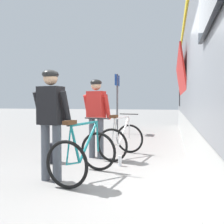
{
  "coord_description": "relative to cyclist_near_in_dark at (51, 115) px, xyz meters",
  "views": [
    {
      "loc": [
        0.98,
        -3.36,
        1.25
      ],
      "look_at": [
        -0.26,
        1.5,
        1.05
      ],
      "focal_mm": 38.43,
      "sensor_mm": 36.0,
      "label": 1
    }
  ],
  "objects": [
    {
      "name": "ground_plane",
      "position": [
        0.89,
        -0.06,
        -1.05
      ],
      "size": [
        80.0,
        80.0,
        0.0
      ],
      "primitive_type": "plane",
      "color": "gray"
    },
    {
      "name": "cyclist_near_in_dark",
      "position": [
        0.0,
        0.0,
        0.0
      ],
      "size": [
        0.64,
        0.36,
        1.76
      ],
      "color": "#4C515B",
      "rests_on": "ground"
    },
    {
      "name": "cyclist_far_in_red",
      "position": [
        0.21,
        1.67,
        0.0
      ],
      "size": [
        0.65,
        0.39,
        1.76
      ],
      "color": "#4C515B",
      "rests_on": "ground"
    },
    {
      "name": "bicycle_near_teal",
      "position": [
        0.47,
        0.22,
        -0.65
      ],
      "size": [
        0.87,
        1.17,
        0.99
      ],
      "color": "black",
      "rests_on": "ground"
    },
    {
      "name": "bicycle_far_white",
      "position": [
        0.74,
        1.9,
        -0.65
      ],
      "size": [
        0.9,
        1.19,
        0.99
      ],
      "color": "black",
      "rests_on": "ground"
    },
    {
      "name": "backpack_on_platform",
      "position": [
        -0.54,
        1.05,
        -0.85
      ],
      "size": [
        0.32,
        0.25,
        0.4
      ],
      "primitive_type": "cube",
      "rotation": [
        0.0,
        0.0,
        0.28
      ],
      "color": "black",
      "rests_on": "ground"
    },
    {
      "name": "water_bottle_near_the_bikes",
      "position": [
        0.87,
        1.13,
        -0.95
      ],
      "size": [
        0.07,
        0.07,
        0.2
      ],
      "primitive_type": "cylinder",
      "color": "silver",
      "rests_on": "ground"
    },
    {
      "name": "platform_sign_post",
      "position": [
        -0.32,
        6.06,
        0.57
      ],
      "size": [
        0.08,
        0.7,
        2.4
      ],
      "color": "#595B60",
      "rests_on": "ground"
    }
  ]
}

